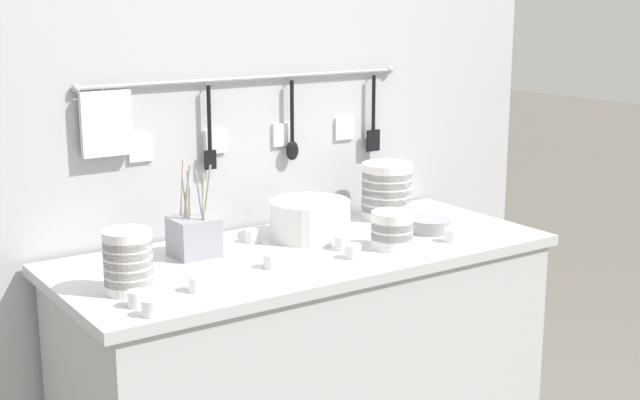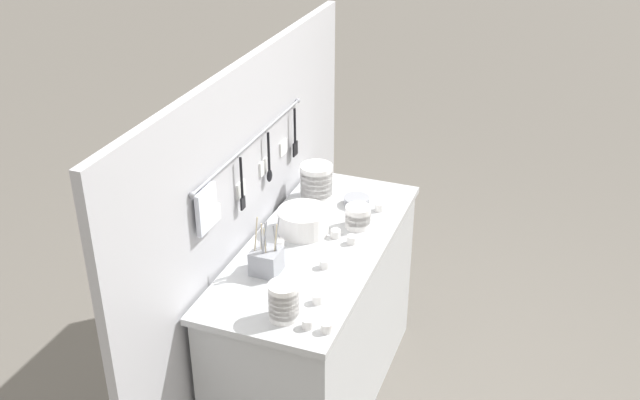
% 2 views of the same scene
% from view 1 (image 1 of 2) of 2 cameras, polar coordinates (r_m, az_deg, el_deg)
% --- Properties ---
extents(counter, '(1.40, 0.59, 0.89)m').
position_cam_1_polar(counter, '(2.64, -0.88, -12.44)').
color(counter, '#B7BABC').
rests_on(counter, ground).
extents(back_wall, '(2.20, 0.08, 1.69)m').
position_cam_1_polar(back_wall, '(2.76, -4.68, -2.36)').
color(back_wall, '#B2B2B7').
rests_on(back_wall, ground).
extents(bowl_stack_tall_left, '(0.12, 0.12, 0.10)m').
position_cam_1_polar(bowl_stack_tall_left, '(2.49, 4.64, -1.91)').
color(bowl_stack_tall_left, white).
rests_on(bowl_stack_tall_left, counter).
extents(bowl_stack_back_corner, '(0.16, 0.16, 0.18)m').
position_cam_1_polar(bowl_stack_back_corner, '(2.82, 4.29, 0.61)').
color(bowl_stack_back_corner, white).
rests_on(bowl_stack_back_corner, counter).
extents(bowl_stack_short_front, '(0.12, 0.12, 0.15)m').
position_cam_1_polar(bowl_stack_short_front, '(2.16, -12.18, -3.85)').
color(bowl_stack_short_front, white).
rests_on(bowl_stack_short_front, counter).
extents(plate_stack, '(0.23, 0.23, 0.11)m').
position_cam_1_polar(plate_stack, '(2.59, -0.64, -1.22)').
color(plate_stack, white).
rests_on(plate_stack, counter).
extents(steel_mixing_bowl, '(0.13, 0.13, 0.04)m').
position_cam_1_polar(steel_mixing_bowl, '(2.68, 7.04, -1.62)').
color(steel_mixing_bowl, '#93969E').
rests_on(steel_mixing_bowl, counter).
extents(cutlery_caddy, '(0.12, 0.12, 0.26)m').
position_cam_1_polar(cutlery_caddy, '(2.43, -8.07, -2.25)').
color(cutlery_caddy, '#93969E').
rests_on(cutlery_caddy, counter).
extents(cup_mid_row, '(0.04, 0.04, 0.04)m').
position_cam_1_polar(cup_mid_row, '(2.01, -10.74, -6.79)').
color(cup_mid_row, white).
rests_on(cup_mid_row, counter).
extents(cup_back_right, '(0.04, 0.04, 0.04)m').
position_cam_1_polar(cup_back_right, '(2.31, -3.10, -3.91)').
color(cup_back_right, white).
rests_on(cup_back_right, counter).
extents(cup_edge_far, '(0.04, 0.04, 0.04)m').
position_cam_1_polar(cup_edge_far, '(2.39, 2.10, -3.31)').
color(cup_edge_far, white).
rests_on(cup_edge_far, counter).
extents(cup_edge_near, '(0.04, 0.04, 0.04)m').
position_cam_1_polar(cup_edge_near, '(2.07, -11.62, -6.21)').
color(cup_edge_near, white).
rests_on(cup_edge_near, counter).
extents(cup_front_right, '(0.04, 0.04, 0.04)m').
position_cam_1_polar(cup_front_right, '(2.15, -7.87, -5.33)').
color(cup_front_right, white).
rests_on(cup_front_right, counter).
extents(cup_centre, '(0.04, 0.04, 0.04)m').
position_cam_1_polar(cup_centre, '(2.47, 1.41, -2.75)').
color(cup_centre, white).
rests_on(cup_centre, counter).
extents(cup_front_left, '(0.04, 0.04, 0.04)m').
position_cam_1_polar(cup_front_left, '(2.55, -4.34, -2.30)').
color(cup_front_left, white).
rests_on(cup_front_left, counter).
extents(cup_beside_plates, '(0.04, 0.04, 0.04)m').
position_cam_1_polar(cup_beside_plates, '(2.58, 8.47, -2.25)').
color(cup_beside_plates, white).
rests_on(cup_beside_plates, counter).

